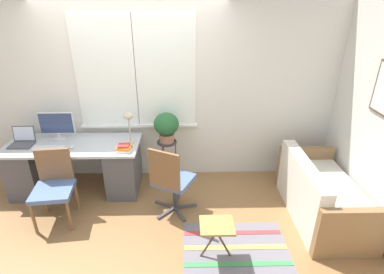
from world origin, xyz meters
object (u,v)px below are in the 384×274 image
desk_lamp (129,119)px  potted_plant (166,126)px  book_stack (124,148)px  folding_stool (217,228)px  laptop (22,141)px  office_chair_swivel (171,180)px  plant_stand (167,146)px  couch_loveseat (321,197)px  keyboard (49,148)px  monitor (57,125)px  desk_chair_wooden (54,185)px  mouse (72,147)px

desk_lamp → potted_plant: 0.52m
book_stack → potted_plant: (0.53, 0.38, 0.15)m
folding_stool → laptop: bearing=152.7°
office_chair_swivel → plant_stand: office_chair_swivel is taller
book_stack → couch_loveseat: size_ratio=0.14×
desk_lamp → couch_loveseat: bearing=-15.8°
book_stack → potted_plant: potted_plant is taller
keyboard → folding_stool: keyboard is taller
monitor → couch_loveseat: size_ratio=0.33×
laptop → monitor: 0.48m
laptop → keyboard: 0.42m
desk_chair_wooden → office_chair_swivel: size_ratio=0.93×
monitor → mouse: monitor is taller
laptop → book_stack: (1.41, -0.23, -0.01)m
mouse → desk_chair_wooden: size_ratio=0.08×
mouse → plant_stand: mouse is taller
keyboard → office_chair_swivel: bearing=-14.7°
keyboard → plant_stand: 1.57m
laptop → desk_chair_wooden: size_ratio=0.33×
book_stack → plant_stand: size_ratio=0.30×
plant_stand → potted_plant: 0.32m
laptop → plant_stand: size_ratio=0.44×
keyboard → office_chair_swivel: (1.62, -0.43, -0.24)m
desk_chair_wooden → couch_loveseat: 3.28m
monitor → office_chair_swivel: monitor is taller
desk_lamp → folding_stool: desk_lamp is taller
office_chair_swivel → desk_lamp: bearing=-19.9°
desk_lamp → book_stack: bearing=-97.9°
mouse → desk_chair_wooden: (-0.10, -0.49, -0.27)m
couch_loveseat → potted_plant: 2.20m
mouse → couch_loveseat: size_ratio=0.05×
office_chair_swivel → potted_plant: 0.83m
desk_lamp → potted_plant: size_ratio=1.00×
monitor → plant_stand: monitor is taller
desk_lamp → mouse: bearing=-166.5°
book_stack → desk_chair_wooden: size_ratio=0.23×
desk_lamp → couch_loveseat: 2.65m
office_chair_swivel → folding_stool: bearing=150.7°
desk_chair_wooden → plant_stand: 1.54m
office_chair_swivel → couch_loveseat: size_ratio=0.66×
monitor → plant_stand: 1.55m
laptop → desk_chair_wooden: 0.92m
mouse → couch_loveseat: 3.25m
laptop → desk_lamp: bearing=1.7°
laptop → couch_loveseat: bearing=-9.5°
plant_stand → folding_stool: size_ratio=1.53×
book_stack → folding_stool: 1.59m
monitor → plant_stand: (1.51, -0.02, -0.34)m
desk_chair_wooden → potted_plant: size_ratio=2.07×
desk_chair_wooden → potted_plant: bearing=23.9°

